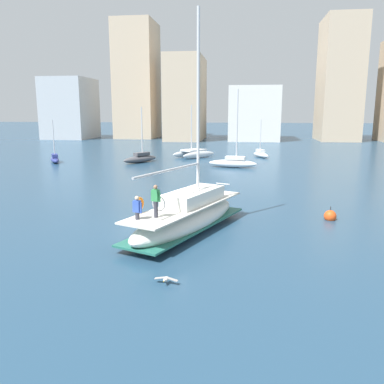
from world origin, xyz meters
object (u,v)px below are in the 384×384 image
(moored_catamaran, at_px, (140,158))
(moored_sloop_near, at_px, (261,154))
(mooring_buoy, at_px, (330,216))
(seagull, at_px, (166,279))
(moored_sloop_far, at_px, (194,153))
(main_sailboat, at_px, (188,215))
(moored_cutter_right, at_px, (55,159))
(moored_cutter_left, at_px, (233,162))

(moored_catamaran, bearing_deg, moored_sloop_near, 27.59)
(moored_sloop_near, distance_m, mooring_buoy, 32.92)
(seagull, bearing_deg, moored_sloop_far, 96.06)
(moored_sloop_near, bearing_deg, mooring_buoy, -84.64)
(moored_sloop_near, distance_m, moored_catamaran, 17.23)
(main_sailboat, height_order, moored_sloop_far, main_sailboat)
(moored_sloop_near, bearing_deg, moored_catamaran, -152.41)
(main_sailboat, height_order, mooring_buoy, main_sailboat)
(moored_cutter_right, bearing_deg, moored_cutter_left, -4.10)
(mooring_buoy, bearing_deg, moored_sloop_far, 111.70)
(moored_sloop_far, distance_m, seagull, 41.66)
(seagull, distance_m, mooring_buoy, 13.03)
(moored_sloop_far, distance_m, moored_cutter_left, 10.94)
(moored_sloop_far, bearing_deg, moored_cutter_right, -155.45)
(moored_catamaran, distance_m, moored_cutter_left, 12.11)
(moored_sloop_far, relative_size, moored_cutter_right, 1.36)
(main_sailboat, distance_m, moored_catamaran, 30.07)
(moored_cutter_left, distance_m, mooring_buoy, 22.84)
(main_sailboat, relative_size, moored_cutter_left, 1.33)
(moored_cutter_left, bearing_deg, mooring_buoy, -73.21)
(moored_cutter_left, relative_size, mooring_buoy, 9.07)
(moored_catamaran, bearing_deg, moored_cutter_left, -13.98)
(moored_cutter_right, distance_m, mooring_buoy, 37.43)
(moored_sloop_near, height_order, seagull, moored_sloop_near)
(main_sailboat, distance_m, moored_cutter_left, 25.41)
(moored_sloop_near, xyz_separation_m, moored_sloop_far, (-9.31, -1.63, 0.17))
(moored_sloop_far, relative_size, moored_cutter_left, 0.82)
(seagull, height_order, mooring_buoy, mooring_buoy)
(moored_sloop_far, height_order, moored_cutter_right, moored_sloop_far)
(moored_catamaran, relative_size, seagull, 7.49)
(main_sailboat, distance_m, mooring_buoy, 8.90)
(seagull, bearing_deg, mooring_buoy, 52.18)
(moored_sloop_far, bearing_deg, mooring_buoy, -68.30)
(moored_catamaran, xyz_separation_m, moored_cutter_right, (-10.80, -1.31, -0.10))
(main_sailboat, relative_size, mooring_buoy, 12.08)
(mooring_buoy, bearing_deg, moored_sloop_near, 95.36)
(moored_sloop_near, bearing_deg, main_sailboat, -97.97)
(moored_catamaran, xyz_separation_m, seagull, (10.36, -35.08, -0.35))
(moored_cutter_right, distance_m, seagull, 39.86)
(main_sailboat, bearing_deg, moored_sloop_near, 82.03)
(moored_catamaran, relative_size, moored_cutter_right, 1.30)
(moored_catamaran, height_order, seagull, moored_catamaran)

